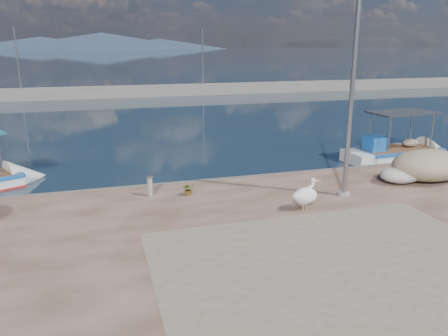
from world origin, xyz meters
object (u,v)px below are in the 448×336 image
lamp_post (350,104)px  bollard_near (150,185)px  pelican (306,195)px  boat_right (397,155)px

lamp_post → bollard_near: lamp_post is taller
lamp_post → pelican: bearing=-154.6°
boat_right → bollard_near: bearing=-168.1°
boat_right → pelican: (-8.47, -6.39, 0.77)m
pelican → bollard_near: (-4.74, 2.81, -0.08)m
boat_right → lamp_post: 9.17m
bollard_near → lamp_post: bearing=-15.3°
boat_right → bollard_near: (-13.21, -3.59, 0.69)m
lamp_post → bollard_near: bearing=164.7°
boat_right → pelican: bearing=-146.2°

